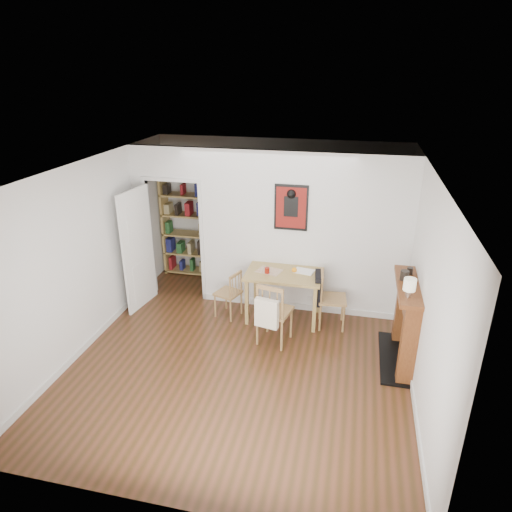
% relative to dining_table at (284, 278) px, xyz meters
% --- Properties ---
extents(ground, '(5.20, 5.20, 0.00)m').
position_rel_dining_table_xyz_m(ground, '(-0.37, -1.01, -0.70)').
color(ground, '#532C1B').
rests_on(ground, ground).
extents(room_shell, '(5.20, 5.20, 5.20)m').
position_rel_dining_table_xyz_m(room_shell, '(-0.27, 0.34, 0.59)').
color(room_shell, silver).
rests_on(room_shell, ground).
extents(dining_table, '(1.17, 0.75, 0.80)m').
position_rel_dining_table_xyz_m(dining_table, '(0.00, 0.00, 0.00)').
color(dining_table, '#AA8E4F').
rests_on(dining_table, ground).
extents(chair_left, '(0.50, 0.50, 0.79)m').
position_rel_dining_table_xyz_m(chair_left, '(-0.88, -0.11, -0.31)').
color(chair_left, '#A1854B').
rests_on(chair_left, ground).
extents(chair_right, '(0.56, 0.50, 0.91)m').
position_rel_dining_table_xyz_m(chair_right, '(0.74, -0.07, -0.23)').
color(chair_right, '#A1854B').
rests_on(chair_right, ground).
extents(chair_front, '(0.58, 0.63, 0.98)m').
position_rel_dining_table_xyz_m(chair_front, '(-0.02, -0.70, -0.21)').
color(chair_front, '#A1854B').
rests_on(chair_front, ground).
extents(bookshelf, '(0.84, 0.34, 2.00)m').
position_rel_dining_table_xyz_m(bookshelf, '(-2.12, 1.33, 0.28)').
color(bookshelf, '#AA8E4F').
rests_on(bookshelf, ground).
extents(fireplace, '(0.45, 1.25, 1.16)m').
position_rel_dining_table_xyz_m(fireplace, '(1.79, -0.76, -0.09)').
color(fireplace, brown).
rests_on(fireplace, ground).
extents(red_glass, '(0.08, 0.08, 0.10)m').
position_rel_dining_table_xyz_m(red_glass, '(-0.25, -0.08, 0.15)').
color(red_glass, maroon).
rests_on(red_glass, dining_table).
extents(orange_fruit, '(0.08, 0.08, 0.08)m').
position_rel_dining_table_xyz_m(orange_fruit, '(0.15, 0.05, 0.14)').
color(orange_fruit, orange).
rests_on(orange_fruit, dining_table).
extents(placemat, '(0.43, 0.37, 0.00)m').
position_rel_dining_table_xyz_m(placemat, '(-0.24, 0.01, 0.10)').
color(placemat, beige).
rests_on(placemat, dining_table).
extents(notebook, '(0.33, 0.27, 0.01)m').
position_rel_dining_table_xyz_m(notebook, '(0.29, 0.11, 0.10)').
color(notebook, white).
rests_on(notebook, dining_table).
extents(mantel_lamp, '(0.15, 0.15, 0.24)m').
position_rel_dining_table_xyz_m(mantel_lamp, '(1.71, -1.12, 0.60)').
color(mantel_lamp, silver).
rests_on(mantel_lamp, fireplace).
extents(ceramic_jar_a, '(0.11, 0.11, 0.13)m').
position_rel_dining_table_xyz_m(ceramic_jar_a, '(1.69, -0.65, 0.52)').
color(ceramic_jar_a, black).
rests_on(ceramic_jar_a, fireplace).
extents(ceramic_jar_b, '(0.08, 0.08, 0.10)m').
position_rel_dining_table_xyz_m(ceramic_jar_b, '(1.78, -0.45, 0.51)').
color(ceramic_jar_b, black).
rests_on(ceramic_jar_b, fireplace).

